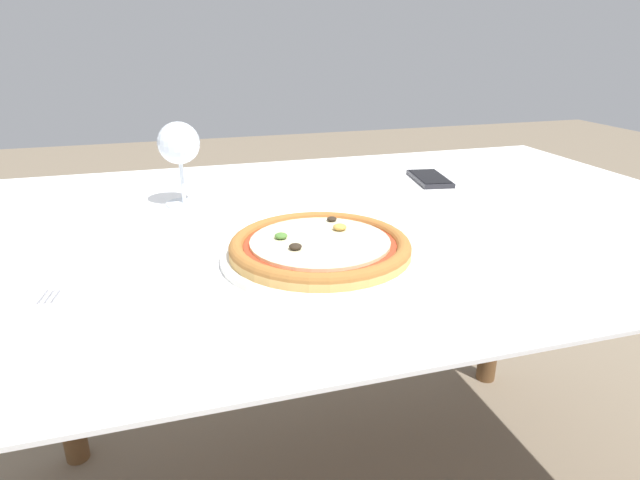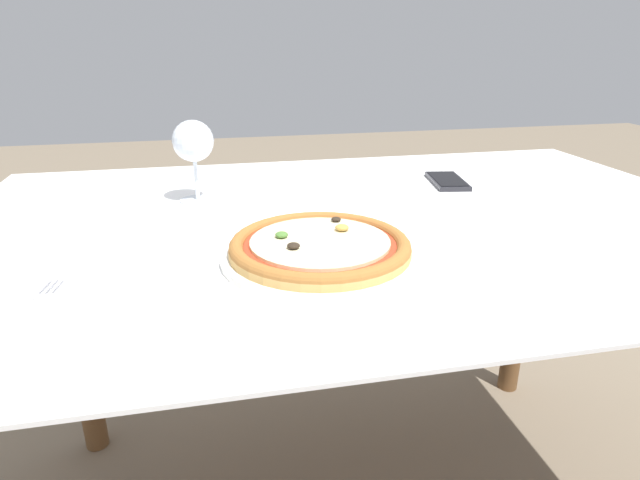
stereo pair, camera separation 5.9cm
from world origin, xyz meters
The scene contains 5 objects.
dining_table centered at (0.00, 0.00, 0.66)m, with size 1.47×0.97×0.75m.
pizza_plate centered at (-0.11, -0.18, 0.76)m, with size 0.30×0.30×0.04m.
fork centered at (-0.49, -0.26, 0.75)m, with size 0.05×0.17×0.00m.
wine_glass_far_left centered at (-0.29, 0.16, 0.86)m, with size 0.08×0.08×0.16m.
cell_phone centered at (0.26, 0.19, 0.75)m, with size 0.09×0.15×0.01m.
Camera 1 is at (-0.32, -0.89, 1.06)m, focal length 30.00 mm.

